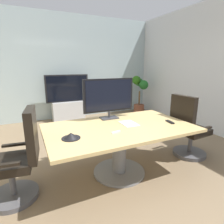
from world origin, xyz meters
The scene contains 12 objects.
ground_plane centered at (0.00, 0.00, 0.00)m, with size 7.69×7.69×0.00m, color #7A664C.
wall_back_glass_partition centered at (0.00, 3.34, 1.49)m, with size 5.70×0.10×2.98m, color #9EB2B7.
conference_table centered at (0.07, -0.09, 0.55)m, with size 2.03×1.22×0.73m.
office_chair_left centered at (-1.24, -0.05, 0.46)m, with size 0.62×0.60×1.09m.
office_chair_right centered at (1.37, -0.13, 0.46)m, with size 0.61×0.59×1.09m.
tv_monitor centered at (0.10, 0.34, 1.09)m, with size 0.84×0.18×0.64m.
wall_display_unit centered at (0.01, 2.99, 0.44)m, with size 1.20×0.36×1.31m.
potted_plant centered at (2.30, 2.73, 0.75)m, with size 0.55×0.54×1.24m.
conference_phone centered at (-0.65, -0.25, 0.76)m, with size 0.22×0.22×0.07m.
remote_control centered at (0.84, -0.26, 0.74)m, with size 0.05×0.17×0.02m, color black.
whiteboard_marker centered at (-0.09, -0.30, 0.74)m, with size 0.13×0.02×0.02m, color silver.
paper_notepad centered at (0.25, -0.05, 0.73)m, with size 0.21×0.30×0.01m, color white.
Camera 1 is at (-1.08, -2.28, 1.56)m, focal length 29.60 mm.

